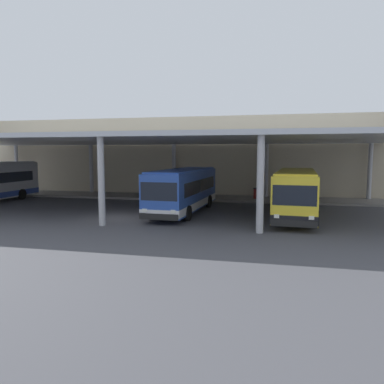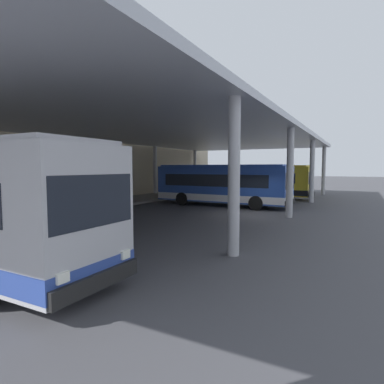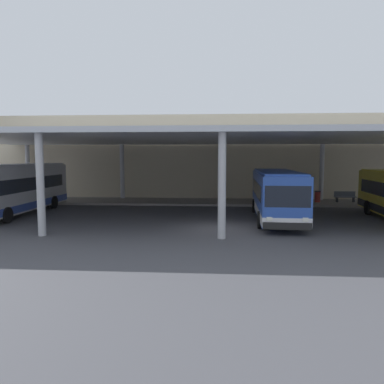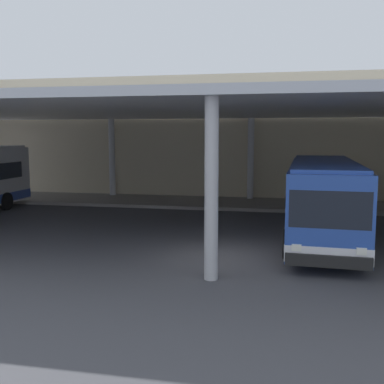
% 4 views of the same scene
% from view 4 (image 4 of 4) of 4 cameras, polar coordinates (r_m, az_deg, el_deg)
% --- Properties ---
extents(ground_plane, '(200.00, 200.00, 0.00)m').
position_cam_4_polar(ground_plane, '(15.78, 3.84, -8.16)').
color(ground_plane, '#47474C').
extents(platform_kerb, '(42.00, 4.50, 0.18)m').
position_cam_4_polar(platform_kerb, '(27.22, 7.08, -1.50)').
color(platform_kerb, gray).
rests_on(platform_kerb, ground).
extents(station_building_facade, '(48.00, 1.60, 8.09)m').
position_cam_4_polar(station_building_facade, '(30.15, 7.67, 6.87)').
color(station_building_facade, '#C1B293').
rests_on(station_building_facade, ground).
extents(canopy_shelter, '(40.00, 17.00, 5.55)m').
position_cam_4_polar(canopy_shelter, '(20.71, 5.99, 10.24)').
color(canopy_shelter, silver).
rests_on(canopy_shelter, ground).
extents(bus_second_bay, '(3.06, 10.64, 3.17)m').
position_cam_4_polar(bus_second_bay, '(18.67, 16.21, -0.85)').
color(bus_second_bay, '#284CA8').
rests_on(bus_second_bay, ground).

